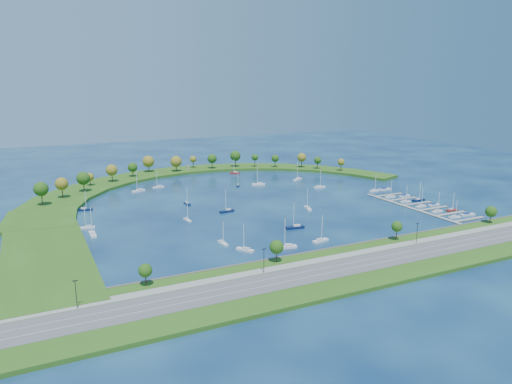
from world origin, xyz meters
name	(u,v)px	position (x,y,z in m)	size (l,w,h in m)	color
ground	(252,200)	(0.00, 0.00, 0.00)	(700.00, 700.00, 0.00)	#071843
south_shoreline	(376,261)	(0.03, -122.88, 1.00)	(420.00, 43.10, 11.60)	#2E5316
breakwater	(163,191)	(-46.33, 48.72, 0.99)	(286.74, 247.64, 2.00)	#2E5316
breakwater_trees	(174,166)	(-26.37, 88.47, 10.78)	(238.97, 91.46, 14.74)	#382314
harbor_tower	(188,167)	(-6.67, 113.71, 4.03)	(2.60, 2.60, 3.96)	gray
dock_system	(420,207)	(85.30, -61.00, 0.35)	(24.28, 82.00, 1.60)	gray
moored_boat_0	(295,227)	(-6.25, -65.25, 0.99)	(10.15, 4.17, 14.49)	#09153B
moored_boat_1	(87,227)	(-104.92, -17.42, 0.90)	(8.30, 3.72, 11.78)	silver
moored_boat_2	(238,185)	(9.03, 43.67, 0.87)	(5.17, 7.31, 10.59)	#09153B
moored_boat_3	(227,211)	(-26.04, -19.36, 0.95)	(9.34, 4.00, 13.30)	#09153B
moored_boat_4	(298,179)	(60.10, 43.22, 1.00)	(10.07, 7.69, 14.83)	silver
moored_boat_5	(93,234)	(-103.97, -30.76, 0.99)	(2.89, 10.02, 14.69)	silver
moored_boat_6	(158,187)	(-45.67, 63.65, 0.92)	(8.84, 3.80, 12.58)	silver
moored_boat_7	(235,173)	(26.63, 89.95, 0.91)	(8.12, 6.70, 12.21)	maroon
moored_boat_8	(187,219)	(-52.93, -26.52, 0.87)	(2.84, 7.34, 10.52)	silver
moored_boat_9	(138,190)	(-61.46, 57.34, 0.99)	(10.37, 6.16, 14.74)	silver
moored_boat_10	(320,240)	(-6.31, -89.35, 0.94)	(9.25, 4.18, 13.13)	silver
moored_boat_11	(85,209)	(-101.41, 21.15, 0.92)	(8.73, 4.88, 12.37)	#09153B
moored_boat_12	(223,242)	(-49.93, -71.49, 0.88)	(2.70, 7.73, 11.16)	silver
moored_boat_13	(187,203)	(-41.77, 8.21, 0.90)	(2.26, 7.98, 11.72)	#09153B
moored_boat_14	(308,208)	(20.52, -34.74, 0.93)	(4.39, 9.03, 12.79)	silver
moored_boat_15	(319,187)	(59.91, 12.31, 0.93)	(8.99, 3.27, 12.93)	silver
moored_boat_16	(259,184)	(24.16, 39.93, 0.99)	(10.18, 6.26, 14.50)	silver
moored_boat_17	(287,246)	(-25.50, -90.02, 0.98)	(10.16, 4.59, 14.42)	silver
moored_boat_18	(245,249)	(-44.32, -84.98, 0.93)	(6.71, 8.64, 12.77)	silver
docked_boat_0	(455,216)	(85.54, -87.62, 0.87)	(7.42, 3.12, 10.57)	silver
docked_boat_1	(467,214)	(95.97, -87.34, 0.68)	(9.31, 3.96, 1.84)	silver
docked_boat_2	(437,211)	(85.52, -74.62, 0.91)	(8.48, 3.33, 12.14)	silver
docked_boat_3	(452,209)	(96.03, -75.97, 0.88)	(7.60, 2.13, 11.17)	maroon
docked_boat_4	(421,206)	(85.52, -61.51, 0.91)	(8.40, 3.46, 11.98)	silver
docked_boat_5	(434,205)	(95.98, -62.14, 0.60)	(8.06, 2.29, 1.64)	silver
docked_boat_6	(405,201)	(85.53, -48.07, 0.88)	(7.58, 2.56, 10.98)	silver
docked_boat_7	(418,200)	(96.00, -48.84, 0.94)	(9.00, 2.53, 13.23)	#09153B
docked_boat_8	(390,196)	(85.52, -33.84, 0.91)	(8.38, 3.09, 12.04)	silver
docked_boat_9	(404,196)	(95.97, -36.13, 0.65)	(8.92, 3.30, 1.78)	silver
docked_boat_10	(374,190)	(87.91, -14.89, 0.92)	(8.71, 3.34, 12.48)	silver
docked_boat_11	(385,189)	(97.86, -14.26, 0.71)	(9.55, 2.89, 1.93)	silver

